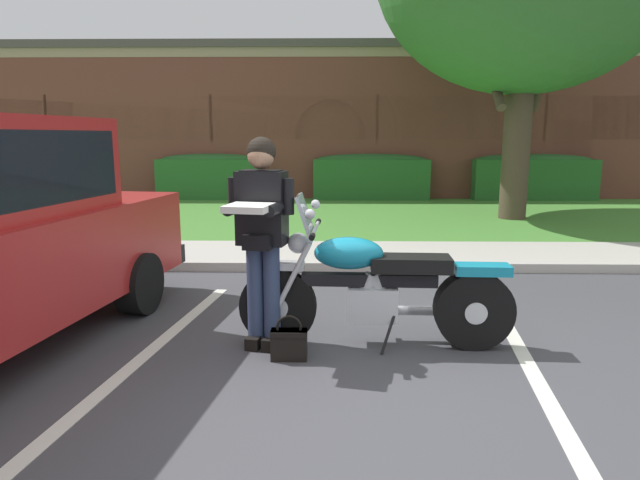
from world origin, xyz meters
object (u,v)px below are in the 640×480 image
(hedge_center_left, at_px, (371,176))
(brick_building, at_px, (364,125))
(rider_person, at_px, (261,226))
(handbag, at_px, (289,342))
(hedge_center_right, at_px, (532,176))
(hedge_left, at_px, (211,176))
(motorcycle, at_px, (385,288))

(hedge_center_left, distance_m, brick_building, 5.78)
(rider_person, distance_m, handbag, 0.93)
(hedge_center_right, bearing_deg, rider_person, -119.49)
(rider_person, relative_size, hedge_left, 0.63)
(hedge_left, bearing_deg, hedge_center_right, 0.00)
(hedge_center_right, bearing_deg, brick_building, 126.07)
(motorcycle, height_order, hedge_center_left, motorcycle)
(handbag, bearing_deg, motorcycle, 22.14)
(motorcycle, height_order, brick_building, brick_building)
(motorcycle, height_order, handbag, motorcycle)
(hedge_left, xyz_separation_m, hedge_center_left, (4.23, 0.00, 0.00))
(handbag, bearing_deg, rider_person, 132.12)
(motorcycle, relative_size, handbag, 6.23)
(hedge_center_left, bearing_deg, hedge_center_right, 0.00)
(rider_person, height_order, hedge_center_left, rider_person)
(motorcycle, relative_size, hedge_left, 0.83)
(handbag, height_order, hedge_center_left, hedge_center_left)
(rider_person, distance_m, hedge_left, 10.66)
(brick_building, bearing_deg, hedge_left, -128.03)
(brick_building, bearing_deg, handbag, -95.40)
(motorcycle, xyz_separation_m, hedge_center_left, (0.61, 10.27, 0.16))
(motorcycle, height_order, hedge_left, motorcycle)
(brick_building, bearing_deg, motorcycle, -92.76)
(hedge_center_left, height_order, brick_building, brick_building)
(hedge_center_left, bearing_deg, brick_building, 88.46)
(hedge_left, relative_size, hedge_center_right, 0.86)
(hedge_left, height_order, brick_building, brick_building)
(motorcycle, bearing_deg, hedge_center_left, 86.58)
(motorcycle, bearing_deg, rider_person, -176.60)
(brick_building, bearing_deg, hedge_center_left, -91.54)
(hedge_left, distance_m, hedge_center_left, 4.23)
(hedge_left, relative_size, hedge_center_left, 0.90)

